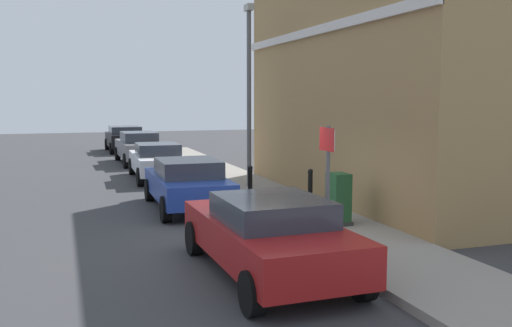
# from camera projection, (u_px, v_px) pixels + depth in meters

# --- Properties ---
(ground) EXTENTS (80.00, 80.00, 0.00)m
(ground) POSITION_uv_depth(u_px,v_px,m) (246.00, 241.00, 11.87)
(ground) COLOR #38383A
(sidewalk) EXTENTS (2.31, 30.00, 0.15)m
(sidewalk) POSITION_uv_depth(u_px,v_px,m) (249.00, 189.00, 18.16)
(sidewalk) COLOR gray
(sidewalk) RESTS_ON ground
(corner_building) EXTENTS (6.27, 10.95, 7.22)m
(corner_building) POSITION_uv_depth(u_px,v_px,m) (412.00, 76.00, 16.74)
(corner_building) COLOR #9E7A4C
(corner_building) RESTS_ON ground
(car_red) EXTENTS (2.03, 4.41, 1.36)m
(car_red) POSITION_uv_depth(u_px,v_px,m) (268.00, 234.00, 9.47)
(car_red) COLOR maroon
(car_red) RESTS_ON ground
(car_blue) EXTENTS (1.93, 4.16, 1.35)m
(car_blue) POSITION_uv_depth(u_px,v_px,m) (188.00, 183.00, 15.18)
(car_blue) COLOR navy
(car_blue) RESTS_ON ground
(car_white) EXTENTS (1.89, 4.23, 1.32)m
(car_white) POSITION_uv_depth(u_px,v_px,m) (158.00, 160.00, 20.77)
(car_white) COLOR silver
(car_white) RESTS_ON ground
(car_grey) EXTENTS (1.85, 4.42, 1.44)m
(car_grey) POSITION_uv_depth(u_px,v_px,m) (139.00, 147.00, 25.75)
(car_grey) COLOR slate
(car_grey) RESTS_ON ground
(car_black) EXTENTS (1.99, 4.03, 1.41)m
(car_black) POSITION_uv_depth(u_px,v_px,m) (125.00, 138.00, 31.56)
(car_black) COLOR black
(car_black) RESTS_ON ground
(utility_cabinet) EXTENTS (0.46, 0.61, 1.15)m
(utility_cabinet) POSITION_uv_depth(u_px,v_px,m) (338.00, 201.00, 12.72)
(utility_cabinet) COLOR #1E4C28
(utility_cabinet) RESTS_ON sidewalk
(bollard_near_cabinet) EXTENTS (0.14, 0.14, 1.04)m
(bollard_near_cabinet) POSITION_uv_depth(u_px,v_px,m) (310.00, 188.00, 14.38)
(bollard_near_cabinet) COLOR black
(bollard_near_cabinet) RESTS_ON sidewalk
(bollard_far_kerb) EXTENTS (0.14, 0.14, 1.04)m
(bollard_far_kerb) POSITION_uv_depth(u_px,v_px,m) (250.00, 183.00, 15.14)
(bollard_far_kerb) COLOR black
(bollard_far_kerb) RESTS_ON sidewalk
(street_sign) EXTENTS (0.08, 0.60, 2.30)m
(street_sign) POSITION_uv_depth(u_px,v_px,m) (327.00, 168.00, 10.71)
(street_sign) COLOR #59595B
(street_sign) RESTS_ON sidewalk
(lamppost) EXTENTS (0.20, 0.44, 5.72)m
(lamppost) POSITION_uv_depth(u_px,v_px,m) (249.00, 87.00, 17.89)
(lamppost) COLOR #59595B
(lamppost) RESTS_ON sidewalk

